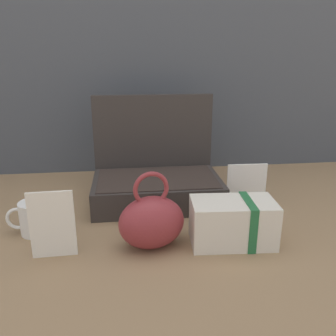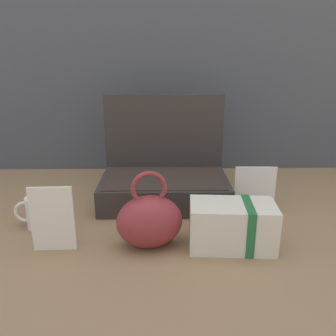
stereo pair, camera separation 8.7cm
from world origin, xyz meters
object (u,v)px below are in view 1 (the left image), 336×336
Objects in this scene: teal_pouch_handbag at (152,221)px; coffee_mug at (35,218)px; open_suitcase at (156,177)px; poster_card_right at (52,225)px; cream_toiletry_bag at (234,222)px; info_card_left at (246,185)px.

teal_pouch_handbag is 1.69× the size of coffee_mug.
poster_card_right is (-0.27, -0.32, 0.01)m from open_suitcase.
cream_toiletry_bag is at bearing -61.26° from open_suitcase.
poster_card_right is at bearing -176.42° from teal_pouch_handbag.
info_card_left is at bearing 21.23° from poster_card_right.
coffee_mug is at bearing 160.10° from teal_pouch_handbag.
open_suitcase is 2.43× the size of poster_card_right.
open_suitcase is at bearing 47.86° from poster_card_right.
open_suitcase is 0.35m from cream_toiletry_bag.
coffee_mug is 0.15m from poster_card_right.
teal_pouch_handbag is 0.32m from coffee_mug.
info_card_left is (0.28, -0.09, -0.01)m from open_suitcase.
cream_toiletry_bag is 0.44m from poster_card_right.
info_card_left is (0.31, 0.22, -0.00)m from teal_pouch_handbag.
open_suitcase is 0.42m from poster_card_right.
poster_card_right is (-0.23, -0.01, 0.01)m from teal_pouch_handbag.
open_suitcase is 0.29m from info_card_left.
teal_pouch_handbag is at bearing 1.50° from poster_card_right.
teal_pouch_handbag is at bearing -19.90° from coffee_mug.
cream_toiletry_bag is 1.30× the size of poster_card_right.
teal_pouch_handbag is 0.23m from poster_card_right.
cream_toiletry_bag is 0.25m from info_card_left.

